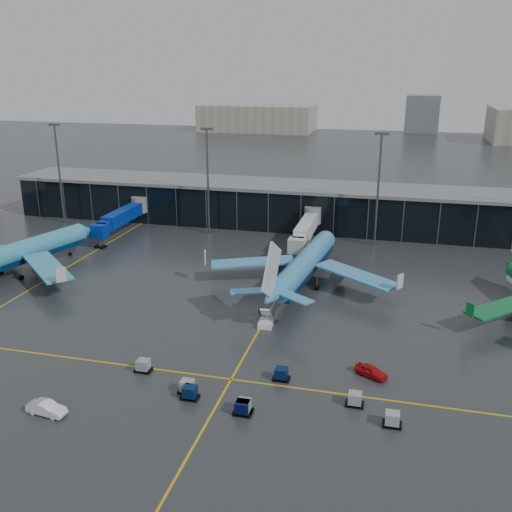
% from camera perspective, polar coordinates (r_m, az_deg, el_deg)
% --- Properties ---
extents(ground, '(600.00, 600.00, 0.00)m').
position_cam_1_polar(ground, '(92.06, -5.82, -6.76)').
color(ground, '#282B2D').
rests_on(ground, ground).
extents(terminal_pier, '(142.00, 17.00, 10.70)m').
position_cam_1_polar(terminal_pier, '(146.96, 2.33, 5.22)').
color(terminal_pier, black).
rests_on(terminal_pier, ground).
extents(jet_bridges, '(94.00, 27.50, 7.20)m').
position_cam_1_polar(jet_bridges, '(141.32, -13.38, 3.82)').
color(jet_bridges, '#595B60').
rests_on(jet_bridges, ground).
extents(flood_masts, '(203.00, 0.50, 25.50)m').
position_cam_1_polar(flood_masts, '(132.73, 3.42, 7.46)').
color(flood_masts, '#595B60').
rests_on(flood_masts, ground).
extents(distant_hangars, '(260.00, 71.00, 22.00)m').
position_cam_1_polar(distant_hangars, '(350.01, 17.99, 12.64)').
color(distant_hangars, '#B2AD99').
rests_on(distant_hangars, ground).
extents(taxi_lines, '(220.00, 120.00, 0.02)m').
position_cam_1_polar(taxi_lines, '(98.77, 1.77, -4.84)').
color(taxi_lines, gold).
rests_on(taxi_lines, ground).
extents(airliner_arkefly, '(49.51, 53.24, 13.62)m').
position_cam_1_polar(airliner_arkefly, '(120.18, -22.91, 1.40)').
color(airliner_arkefly, '#3994BC').
rests_on(airliner_arkefly, ground).
extents(airliner_klm_near, '(42.16, 46.77, 13.17)m').
position_cam_1_polar(airliner_klm_near, '(105.89, 4.98, 0.52)').
color(airliner_klm_near, '#3C8DC5').
rests_on(airliner_klm_near, ground).
extents(baggage_carts, '(35.00, 10.24, 1.70)m').
position_cam_1_polar(baggage_carts, '(72.18, -0.43, -13.61)').
color(baggage_carts, black).
rests_on(baggage_carts, ground).
extents(mobile_airstair, '(2.44, 3.36, 3.45)m').
position_cam_1_polar(mobile_airstair, '(90.67, 1.00, -6.53)').
color(mobile_airstair, white).
rests_on(mobile_airstair, ground).
extents(service_van_red, '(4.81, 3.75, 1.53)m').
position_cam_1_polar(service_van_red, '(78.37, 11.44, -11.21)').
color(service_van_red, '#B90E10').
rests_on(service_van_red, ground).
extents(service_van_white, '(5.05, 2.20, 1.61)m').
position_cam_1_polar(service_van_white, '(73.74, -20.22, -14.09)').
color(service_van_white, white).
rests_on(service_van_white, ground).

